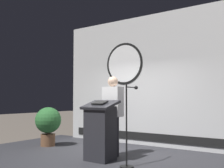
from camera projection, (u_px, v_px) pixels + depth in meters
The scene contains 6 objects.
stage_platform at pixel (102, 165), 5.44m from camera, with size 6.40×4.00×0.30m, color #333338.
banner_display at pixel (144, 80), 7.06m from camera, with size 4.98×0.12×3.38m.
podium at pixel (100, 131), 5.22m from camera, with size 0.64×0.49×1.17m.
speaker_person at pixel (113, 115), 5.65m from camera, with size 0.40×0.26×1.66m.
microphone_stand at pixel (128, 138), 4.74m from camera, with size 0.24×0.50×1.45m.
potted_plant at pixel (48, 122), 6.84m from camera, with size 0.66×0.66×0.98m.
Camera 1 is at (3.31, -4.42, 1.49)m, focal length 43.20 mm.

